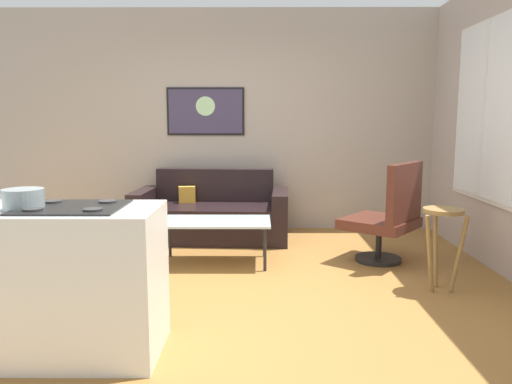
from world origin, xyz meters
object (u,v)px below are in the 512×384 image
object	(u,v)px
couch	(212,216)
wall_painting	(206,111)
bar_stool	(443,228)
mixing_bowl	(23,200)
armchair	(388,216)
coffee_table	(215,224)

from	to	relation	value
couch	wall_painting	distance (m)	1.37
bar_stool	couch	bearing A→B (deg)	138.29
mixing_bowl	wall_painting	distance (m)	3.71
armchair	couch	bearing A→B (deg)	150.80
armchair	wall_painting	bearing A→B (deg)	141.09
mixing_bowl	bar_stool	bearing A→B (deg)	22.36
couch	coffee_table	world-z (taller)	couch
bar_stool	wall_painting	size ratio (longest dim) A/B	0.71
mixing_bowl	coffee_table	bearing A→B (deg)	64.64
armchair	wall_painting	size ratio (longest dim) A/B	1.02
bar_stool	coffee_table	bearing A→B (deg)	157.92
coffee_table	wall_painting	world-z (taller)	wall_painting
bar_stool	wall_painting	xyz separation A→B (m)	(-2.20, 2.41, 0.98)
bar_stool	mixing_bowl	bearing A→B (deg)	-157.64
armchair	mixing_bowl	size ratio (longest dim) A/B	4.31
couch	mixing_bowl	xyz separation A→B (m)	(-0.81, -3.05, 0.69)
wall_painting	armchair	bearing A→B (deg)	-38.91
armchair	bar_stool	distance (m)	0.86
armchair	mixing_bowl	world-z (taller)	mixing_bowl
mixing_bowl	wall_painting	bearing A→B (deg)	79.03
coffee_table	mixing_bowl	bearing A→B (deg)	-115.36
bar_stool	mixing_bowl	xyz separation A→B (m)	(-2.90, -1.19, 0.42)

